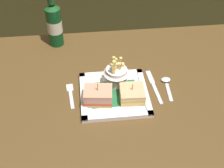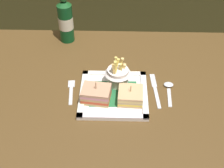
{
  "view_description": "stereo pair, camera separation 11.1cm",
  "coord_description": "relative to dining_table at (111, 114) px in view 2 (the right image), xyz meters",
  "views": [
    {
      "loc": [
        -0.08,
        -0.84,
        1.54
      ],
      "look_at": [
        0.01,
        -0.02,
        0.8
      ],
      "focal_mm": 51.5,
      "sensor_mm": 36.0,
      "label": 1
    },
    {
      "loc": [
        0.03,
        -0.85,
        1.54
      ],
      "look_at": [
        0.01,
        -0.02,
        0.8
      ],
      "focal_mm": 51.5,
      "sensor_mm": 36.0,
      "label": 2
    }
  ],
  "objects": [
    {
      "name": "dining_table",
      "position": [
        0.0,
        0.0,
        0.0
      ],
      "size": [
        1.21,
        0.77,
        0.76
      ],
      "color": "brown",
      "rests_on": "ground_plane"
    },
    {
      "name": "square_plate",
      "position": [
        0.01,
        -0.04,
        0.14
      ],
      "size": [
        0.24,
        0.24,
        0.02
      ],
      "color": "white",
      "rests_on": "dining_table"
    },
    {
      "name": "sandwich_half_left",
      "position": [
        -0.05,
        -0.06,
        0.17
      ],
      "size": [
        0.1,
        0.08,
        0.08
      ],
      "color": "tan",
      "rests_on": "square_plate"
    },
    {
      "name": "sandwich_half_right",
      "position": [
        0.07,
        -0.06,
        0.16
      ],
      "size": [
        0.09,
        0.09,
        0.07
      ],
      "color": "tan",
      "rests_on": "square_plate"
    },
    {
      "name": "fries_cup",
      "position": [
        0.03,
        0.02,
        0.19
      ],
      "size": [
        0.09,
        0.09,
        0.11
      ],
      "color": "silver",
      "rests_on": "square_plate"
    },
    {
      "name": "beer_bottle",
      "position": [
        -0.19,
        0.31,
        0.23
      ],
      "size": [
        0.06,
        0.06,
        0.25
      ],
      "color": "#0D441E",
      "rests_on": "dining_table"
    },
    {
      "name": "fork",
      "position": [
        -0.14,
        -0.01,
        0.14
      ],
      "size": [
        0.03,
        0.13,
        0.0
      ],
      "color": "silver",
      "rests_on": "dining_table"
    },
    {
      "name": "knife",
      "position": [
        0.16,
        0.0,
        0.14
      ],
      "size": [
        0.03,
        0.18,
        0.0
      ],
      "color": "silver",
      "rests_on": "dining_table"
    },
    {
      "name": "spoon",
      "position": [
        0.21,
        0.01,
        0.14
      ],
      "size": [
        0.03,
        0.12,
        0.01
      ],
      "color": "silver",
      "rests_on": "dining_table"
    }
  ]
}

